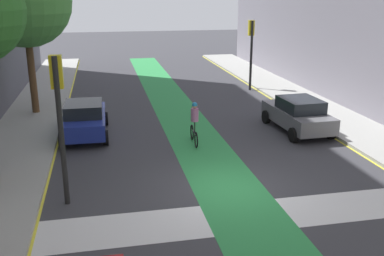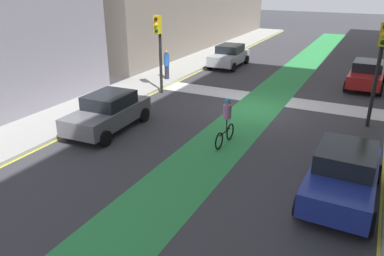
{
  "view_description": "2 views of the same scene",
  "coord_description": "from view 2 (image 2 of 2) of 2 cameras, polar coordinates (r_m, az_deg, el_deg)",
  "views": [
    {
      "loc": [
        -3.92,
        -12.85,
        6.23
      ],
      "look_at": [
        -0.46,
        3.95,
        0.89
      ],
      "focal_mm": 41.25,
      "sensor_mm": 36.0,
      "label": 1
    },
    {
      "loc": [
        -5.2,
        17.24,
        6.16
      ],
      "look_at": [
        0.25,
        6.41,
        1.27
      ],
      "focal_mm": 35.03,
      "sensor_mm": 36.0,
      "label": 2
    }
  ],
  "objects": [
    {
      "name": "sidewalk_right",
      "position": [
        22.26,
        -9.32,
        5.83
      ],
      "size": [
        3.0,
        60.0,
        0.15
      ],
      "primitive_type": "cube",
      "color": "#9E9E99",
      "rests_on": "ground_plane"
    },
    {
      "name": "ground_plane",
      "position": [
        19.03,
        9.42,
        2.8
      ],
      "size": [
        120.0,
        120.0,
        0.0
      ],
      "primitive_type": "plane",
      "color": "#38383D"
    },
    {
      "name": "car_red_left_near",
      "position": [
        24.73,
        25.05,
        7.42
      ],
      "size": [
        2.1,
        4.24,
        1.57
      ],
      "color": "#A51919",
      "rests_on": "ground_plane"
    },
    {
      "name": "car_blue_left_far",
      "position": [
        11.93,
        22.04,
        -6.46
      ],
      "size": [
        2.08,
        4.23,
        1.57
      ],
      "color": "navy",
      "rests_on": "ground_plane"
    },
    {
      "name": "pedestrian_sidewalk_right_a",
      "position": [
        23.88,
        -3.88,
        9.66
      ],
      "size": [
        0.34,
        0.34,
        1.81
      ],
      "color": "#262638",
      "rests_on": "sidewalk_right"
    },
    {
      "name": "car_grey_right_far",
      "position": [
        16.44,
        -12.64,
        2.42
      ],
      "size": [
        2.18,
        4.27,
        1.57
      ],
      "color": "slate",
      "rests_on": "ground_plane"
    },
    {
      "name": "car_silver_right_near",
      "position": [
        28.15,
        5.68,
        10.91
      ],
      "size": [
        2.09,
        4.24,
        1.57
      ],
      "color": "#B2B7BF",
      "rests_on": "ground_plane"
    },
    {
      "name": "cyclist_in_lane",
      "position": [
        14.65,
        5.23,
        1.15
      ],
      "size": [
        0.32,
        1.73,
        1.86
      ],
      "color": "black",
      "rests_on": "ground_plane"
    },
    {
      "name": "traffic_signal_near_left",
      "position": [
        17.48,
        26.73,
        9.78
      ],
      "size": [
        0.35,
        0.52,
        4.51
      ],
      "color": "black",
      "rests_on": "ground_plane"
    },
    {
      "name": "bike_lane_paint",
      "position": [
        19.01,
        9.59,
        2.78
      ],
      "size": [
        2.4,
        60.0,
        0.01
      ],
      "primitive_type": "cube",
      "color": "#2D8C47",
      "rests_on": "ground_plane"
    },
    {
      "name": "crosswalk_band",
      "position": [
        20.86,
        11.12,
        4.4
      ],
      "size": [
        12.0,
        1.8,
        0.01
      ],
      "primitive_type": "cube",
      "color": "silver",
      "rests_on": "ground_plane"
    },
    {
      "name": "curb_stripe_right",
      "position": [
        21.46,
        -6.04,
        5.2
      ],
      "size": [
        0.16,
        60.0,
        0.01
      ],
      "primitive_type": "cube",
      "color": "yellow",
      "rests_on": "ground_plane"
    },
    {
      "name": "traffic_signal_near_right",
      "position": [
        20.9,
        -5.06,
        13.24
      ],
      "size": [
        0.35,
        0.52,
        4.29
      ],
      "color": "black",
      "rests_on": "ground_plane"
    }
  ]
}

